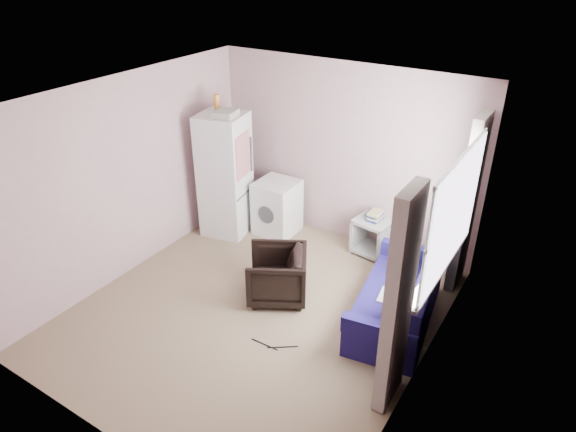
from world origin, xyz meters
name	(u,v)px	position (x,y,z in m)	size (l,w,h in m)	color
room	(256,217)	(0.02, 0.01, 1.25)	(3.84, 4.24, 2.54)	#826D55
armchair	(277,273)	(0.05, 0.35, 0.35)	(0.68, 0.63, 0.70)	black
fridge	(225,174)	(-1.46, 1.32, 0.90)	(0.73, 0.72, 2.02)	silver
washing_machine	(277,206)	(-0.82, 1.68, 0.41)	(0.56, 0.58, 0.79)	silver
side_table	(373,233)	(0.61, 1.89, 0.30)	(0.53, 0.53, 0.64)	gray
sofa	(401,301)	(1.47, 0.72, 0.28)	(1.01, 1.79, 0.76)	#191254
window_dressing	(439,246)	(1.78, 0.70, 1.11)	(0.17, 2.62, 2.18)	white
floor_cables	(274,346)	(0.49, -0.39, 0.01)	(0.49, 0.20, 0.01)	black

